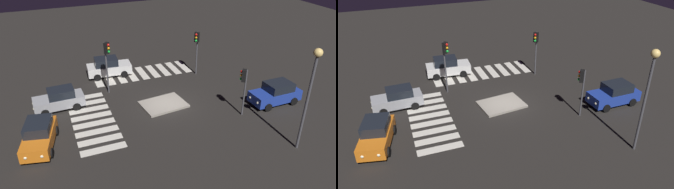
{
  "view_description": "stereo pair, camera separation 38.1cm",
  "coord_description": "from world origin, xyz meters",
  "views": [
    {
      "loc": [
        9.05,
        22.32,
        13.85
      ],
      "look_at": [
        0.0,
        0.0,
        1.0
      ],
      "focal_mm": 34.81,
      "sensor_mm": 36.0,
      "label": 1
    },
    {
      "loc": [
        8.69,
        22.46,
        13.85
      ],
      "look_at": [
        0.0,
        0.0,
        1.0
      ],
      "focal_mm": 34.81,
      "sensor_mm": 36.0,
      "label": 2
    }
  ],
  "objects": [
    {
      "name": "ground_plane",
      "position": [
        0.0,
        0.0,
        0.0
      ],
      "size": [
        80.0,
        80.0,
        0.0
      ],
      "primitive_type": "plane",
      "color": "black"
    },
    {
      "name": "traffic_island",
      "position": [
        0.38,
        -0.09,
        0.09
      ],
      "size": [
        3.93,
        3.13,
        0.18
      ],
      "color": "gray",
      "rests_on": "ground"
    },
    {
      "name": "car_white",
      "position": [
        3.29,
        -7.8,
        0.93
      ],
      "size": [
        4.46,
        2.29,
        1.89
      ],
      "rotation": [
        0.0,
        0.0,
        3.07
      ],
      "color": "silver",
      "rests_on": "ground"
    },
    {
      "name": "car_silver",
      "position": [
        8.53,
        -2.82,
        0.87
      ],
      "size": [
        4.15,
        2.06,
        1.77
      ],
      "rotation": [
        0.0,
        0.0,
        0.04
      ],
      "color": "#9EA0A5",
      "rests_on": "ground"
    },
    {
      "name": "car_orange",
      "position": [
        10.34,
        2.03,
        0.92
      ],
      "size": [
        2.69,
        4.52,
        1.87
      ],
      "rotation": [
        0.0,
        0.0,
        1.35
      ],
      "color": "orange",
      "rests_on": "ground"
    },
    {
      "name": "car_blue",
      "position": [
        -8.61,
        3.11,
        0.93
      ],
      "size": [
        4.4,
        2.12,
        1.9
      ],
      "rotation": [
        0.0,
        0.0,
        0.02
      ],
      "color": "#1E389E",
      "rests_on": "ground"
    },
    {
      "name": "traffic_light_east",
      "position": [
        4.05,
        -4.05,
        3.62
      ],
      "size": [
        0.54,
        0.54,
        4.79
      ],
      "rotation": [
        0.0,
        0.0,
        2.36
      ],
      "color": "#47474C",
      "rests_on": "ground"
    },
    {
      "name": "traffic_light_west",
      "position": [
        -4.82,
        3.63,
        2.99
      ],
      "size": [
        0.53,
        0.54,
        3.94
      ],
      "rotation": [
        0.0,
        0.0,
        -0.65
      ],
      "color": "#47474C",
      "rests_on": "ground"
    },
    {
      "name": "traffic_light_south",
      "position": [
        -4.94,
        -4.74,
        3.37
      ],
      "size": [
        0.54,
        0.54,
        4.45
      ],
      "rotation": [
        0.0,
        0.0,
        0.76
      ],
      "color": "#47474C",
      "rests_on": "ground"
    },
    {
      "name": "street_lamp",
      "position": [
        -6.03,
        8.84,
        4.98
      ],
      "size": [
        0.56,
        0.56,
        7.25
      ],
      "color": "#47474C",
      "rests_on": "ground"
    },
    {
      "name": "crosswalk_near",
      "position": [
        0.0,
        -7.1,
        0.01
      ],
      "size": [
        9.9,
        3.2,
        0.02
      ],
      "color": "silver",
      "rests_on": "ground"
    },
    {
      "name": "crosswalk_side",
      "position": [
        6.4,
        0.0,
        0.01
      ],
      "size": [
        3.2,
        8.75,
        0.02
      ],
      "color": "silver",
      "rests_on": "ground"
    }
  ]
}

